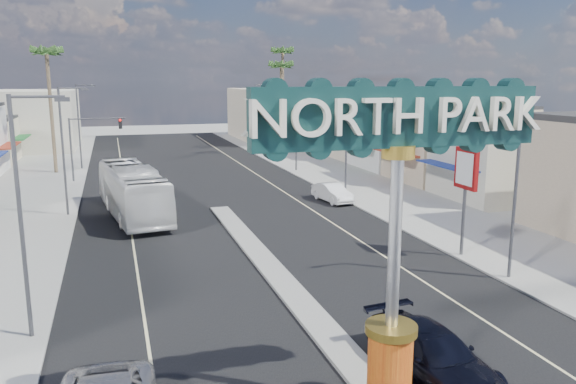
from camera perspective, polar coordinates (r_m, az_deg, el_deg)
ground at (r=43.08m, az=-7.25°, el=-1.44°), size 160.00×160.00×0.00m
road at (r=43.08m, az=-7.25°, el=-1.43°), size 20.00×120.00×0.01m
median_island at (r=28.04m, az=-1.32°, el=-8.23°), size 1.30×30.00×0.16m
sidewalk_left at (r=42.97m, az=-25.95°, el=-2.47°), size 8.00×120.00×0.12m
sidewalk_right at (r=47.49m, az=9.61°, el=-0.23°), size 8.00×120.00×0.12m
storefront_row_right at (r=63.08m, az=12.47°, el=5.21°), size 12.00×42.00×6.00m
backdrop_far_left at (r=87.80m, az=-27.23°, el=6.55°), size 20.00×20.00×8.00m
backdrop_far_right at (r=91.38m, az=1.31°, el=7.94°), size 20.00×20.00×8.00m
gateway_sign at (r=15.64m, az=10.93°, el=-2.00°), size 8.20×1.50×9.15m
traffic_signal_left at (r=55.66m, az=-19.38°, el=5.36°), size 5.09×0.45×6.00m
traffic_signal_right at (r=58.02m, az=-0.86°, el=6.22°), size 5.09×0.45×6.00m
streetlight_l_near at (r=22.06m, az=-25.21°, el=-1.29°), size 2.03×0.22×9.00m
streetlight_l_mid at (r=41.74m, az=-21.70°, el=4.49°), size 2.03×0.22×9.00m
streetlight_l_far at (r=63.62m, az=-20.36°, el=6.69°), size 2.03×0.22×9.00m
streetlight_r_near at (r=28.13m, az=21.95°, el=1.50°), size 2.03×0.22×9.00m
streetlight_r_mid at (r=45.24m, az=5.76°, el=5.71°), size 2.03×0.22×9.00m
streetlight_r_far at (r=65.97m, az=-1.81°, el=7.53°), size 2.03×0.22×9.00m
palm_left_far at (r=61.68m, az=-23.29°, el=12.35°), size 2.60×2.60×13.10m
palm_right_mid at (r=70.38m, az=-0.68°, el=12.29°), size 2.60×2.60×12.10m
palm_right_far at (r=76.75m, az=-0.54°, el=13.55°), size 2.60×2.60×14.10m
suv_right at (r=19.33m, az=14.47°, el=-15.71°), size 2.82×5.76×1.61m
car_parked_left at (r=42.19m, az=-14.61°, el=-0.80°), size 2.28×5.11×1.71m
car_parked_right at (r=44.30m, az=4.53°, el=-0.07°), size 2.11×4.55×1.44m
city_bus at (r=40.88m, az=-15.50°, el=0.09°), size 4.68×13.08×3.56m
bank_pylon_sign at (r=31.20m, az=17.63°, el=1.68°), size 0.25×1.82×5.82m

